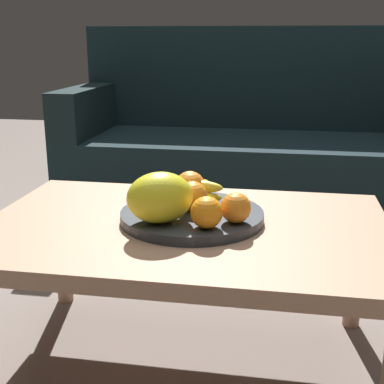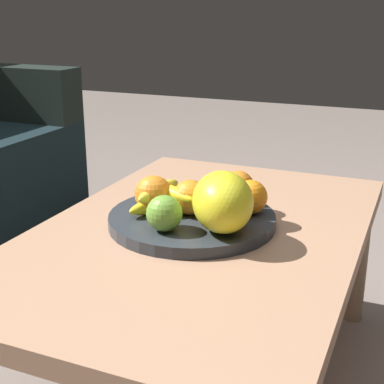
{
  "view_description": "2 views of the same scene",
  "coord_description": "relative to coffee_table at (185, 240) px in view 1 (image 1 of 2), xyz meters",
  "views": [
    {
      "loc": [
        0.23,
        -1.21,
        0.85
      ],
      "look_at": [
        0.01,
        0.02,
        0.48
      ],
      "focal_mm": 49.44,
      "sensor_mm": 36.0,
      "label": 1
    },
    {
      "loc": [
        -1.02,
        -0.42,
        0.86
      ],
      "look_at": [
        0.01,
        0.02,
        0.48
      ],
      "focal_mm": 52.38,
      "sensor_mm": 36.0,
      "label": 2
    }
  ],
  "objects": [
    {
      "name": "ground_plane",
      "position": [
        0.0,
        0.0,
        -0.36
      ],
      "size": [
        8.0,
        8.0,
        0.0
      ],
      "primitive_type": "plane",
      "color": "slate"
    },
    {
      "name": "couch",
      "position": [
        0.07,
        1.3,
        -0.06
      ],
      "size": [
        1.7,
        0.7,
        0.9
      ],
      "color": "black",
      "rests_on": "ground_plane"
    },
    {
      "name": "orange_front",
      "position": [
        0.01,
        0.03,
        0.11
      ],
      "size": [
        0.08,
        0.08,
        0.08
      ],
      "primitive_type": "sphere",
      "color": "orange",
      "rests_on": "fruit_bowl"
    },
    {
      "name": "banana_bunch",
      "position": [
        0.01,
        0.09,
        0.1
      ],
      "size": [
        0.16,
        0.16,
        0.06
      ],
      "color": "yellow",
      "rests_on": "fruit_bowl"
    },
    {
      "name": "coffee_table",
      "position": [
        0.0,
        0.0,
        0.0
      ],
      "size": [
        1.0,
        0.66,
        0.41
      ],
      "color": "tan",
      "rests_on": "ground_plane"
    },
    {
      "name": "orange_right",
      "position": [
        -0.01,
        0.11,
        0.11
      ],
      "size": [
        0.08,
        0.08,
        0.08
      ],
      "primitive_type": "sphere",
      "color": "orange",
      "rests_on": "fruit_bowl"
    },
    {
      "name": "fruit_bowl",
      "position": [
        0.01,
        0.02,
        0.06
      ],
      "size": [
        0.36,
        0.36,
        0.03
      ],
      "primitive_type": "cylinder",
      "color": "#2C323A",
      "rests_on": "coffee_table"
    },
    {
      "name": "melon_large_front",
      "position": [
        -0.05,
        -0.07,
        0.13
      ],
      "size": [
        0.19,
        0.18,
        0.12
      ],
      "primitive_type": "ellipsoid",
      "rotation": [
        0.0,
        0.0,
        0.48
      ],
      "color": "yellow",
      "rests_on": "fruit_bowl"
    },
    {
      "name": "apple_front",
      "position": [
        -0.09,
        0.04,
        0.11
      ],
      "size": [
        0.07,
        0.07,
        0.07
      ],
      "primitive_type": "sphere",
      "color": "#6EA638",
      "rests_on": "fruit_bowl"
    },
    {
      "name": "orange_left",
      "position": [
        0.13,
        -0.04,
        0.11
      ],
      "size": [
        0.07,
        0.07,
        0.07
      ],
      "primitive_type": "sphere",
      "color": "orange",
      "rests_on": "fruit_bowl"
    },
    {
      "name": "orange_back",
      "position": [
        0.07,
        -0.09,
        0.11
      ],
      "size": [
        0.07,
        0.07,
        0.07
      ],
      "primitive_type": "sphere",
      "color": "orange",
      "rests_on": "fruit_bowl"
    }
  ]
}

